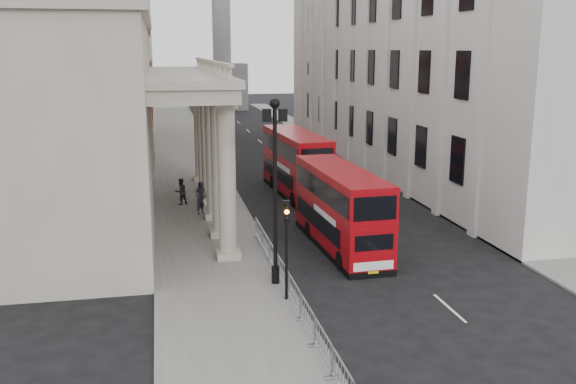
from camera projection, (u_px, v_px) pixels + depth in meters
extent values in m
plane|color=black|center=(309.00, 320.00, 25.39)|extent=(260.00, 260.00, 0.00)
cube|color=slate|center=(191.00, 177.00, 53.49)|extent=(6.00, 140.00, 0.12)
cube|color=slate|center=(379.00, 170.00, 56.69)|extent=(3.00, 140.00, 0.12)
cube|color=slate|center=(226.00, 175.00, 54.06)|extent=(0.20, 140.00, 0.14)
cube|color=#9F9785|center=(75.00, 124.00, 39.26)|extent=(9.00, 28.00, 12.00)
cube|color=maroon|center=(106.00, 44.00, 66.86)|extent=(9.00, 32.00, 22.00)
cube|color=#9F9785|center=(122.00, 52.00, 97.69)|extent=(9.00, 30.00, 20.00)
cube|color=#BBB8AF|center=(403.00, 25.00, 56.37)|extent=(8.00, 55.00, 25.00)
cube|color=#60605E|center=(223.00, 86.00, 113.67)|extent=(8.00, 8.00, 8.00)
cylinder|color=black|center=(275.00, 274.00, 28.99)|extent=(0.36, 0.36, 0.80)
cylinder|color=black|center=(275.00, 197.00, 28.20)|extent=(0.18, 0.18, 8.00)
sphere|color=black|center=(275.00, 103.00, 27.31)|extent=(0.44, 0.44, 0.44)
cube|color=black|center=(283.00, 115.00, 27.49)|extent=(0.35, 0.35, 0.55)
cube|color=black|center=(267.00, 115.00, 27.35)|extent=(0.35, 0.35, 0.55)
cylinder|color=black|center=(234.00, 196.00, 44.29)|extent=(0.36, 0.36, 0.80)
cylinder|color=black|center=(233.00, 145.00, 43.51)|extent=(0.18, 0.18, 8.00)
sphere|color=black|center=(232.00, 84.00, 42.61)|extent=(0.44, 0.44, 0.44)
cube|color=black|center=(237.00, 91.00, 42.79)|extent=(0.35, 0.35, 0.55)
cube|color=black|center=(227.00, 91.00, 42.65)|extent=(0.35, 0.35, 0.55)
cylinder|color=black|center=(214.00, 159.00, 59.59)|extent=(0.36, 0.36, 0.80)
cylinder|color=black|center=(213.00, 120.00, 58.81)|extent=(0.18, 0.18, 8.00)
sphere|color=black|center=(211.00, 75.00, 57.91)|extent=(0.44, 0.44, 0.44)
cube|color=black|center=(215.00, 80.00, 58.09)|extent=(0.35, 0.35, 0.55)
cube|color=black|center=(208.00, 80.00, 57.96)|extent=(0.35, 0.35, 0.55)
cylinder|color=black|center=(286.00, 261.00, 26.81)|extent=(0.12, 0.12, 3.40)
cube|color=black|center=(286.00, 211.00, 26.34)|extent=(0.28, 0.22, 0.90)
sphere|color=black|center=(287.00, 205.00, 26.15)|extent=(0.18, 0.18, 0.18)
sphere|color=orange|center=(287.00, 212.00, 26.22)|extent=(0.18, 0.18, 0.18)
sphere|color=black|center=(287.00, 219.00, 26.28)|extent=(0.18, 0.18, 0.18)
cube|color=gray|center=(343.00, 380.00, 19.44)|extent=(0.50, 2.30, 1.10)
cube|color=gray|center=(323.00, 346.00, 21.69)|extent=(0.50, 2.30, 1.10)
cube|color=gray|center=(308.00, 318.00, 23.94)|extent=(0.50, 2.30, 1.10)
cube|color=gray|center=(294.00, 295.00, 26.18)|extent=(0.50, 2.30, 1.10)
cube|color=gray|center=(283.00, 275.00, 28.43)|extent=(0.50, 2.30, 1.10)
cube|color=gray|center=(274.00, 259.00, 30.68)|extent=(0.50, 2.30, 1.10)
cube|color=gray|center=(266.00, 244.00, 32.93)|extent=(0.50, 2.30, 1.10)
cube|color=gray|center=(259.00, 232.00, 35.17)|extent=(0.50, 2.30, 1.10)
cube|color=#9D070D|center=(340.00, 225.00, 34.39)|extent=(2.76, 10.00, 1.89)
cube|color=#9D070D|center=(341.00, 189.00, 33.96)|extent=(2.76, 10.00, 1.65)
cube|color=#9D070D|center=(341.00, 172.00, 33.75)|extent=(2.80, 10.04, 0.24)
cube|color=black|center=(340.00, 244.00, 34.63)|extent=(2.77, 10.00, 0.33)
cube|color=black|center=(340.00, 220.00, 34.34)|extent=(2.74, 8.12, 0.94)
cube|color=black|center=(341.00, 187.00, 33.94)|extent=(2.79, 9.44, 1.04)
cube|color=white|center=(373.00, 266.00, 29.84)|extent=(1.98, 0.14, 0.42)
cube|color=yellow|center=(373.00, 272.00, 29.90)|extent=(0.52, 0.06, 0.12)
cylinder|color=black|center=(341.00, 260.00, 31.05)|extent=(0.34, 0.96, 0.94)
cylinder|color=black|center=(383.00, 257.00, 31.54)|extent=(0.34, 0.96, 0.94)
cylinder|color=black|center=(309.00, 229.00, 36.51)|extent=(0.34, 0.96, 0.94)
cylinder|color=black|center=(345.00, 226.00, 37.00)|extent=(0.34, 0.96, 0.94)
cube|color=#9D070D|center=(296.00, 176.00, 47.08)|extent=(3.11, 10.68, 2.01)
cube|color=#9D070D|center=(296.00, 148.00, 46.63)|extent=(3.11, 10.68, 1.76)
cube|color=#9D070D|center=(296.00, 134.00, 46.41)|extent=(3.15, 10.72, 0.25)
cube|color=black|center=(296.00, 192.00, 47.34)|extent=(3.13, 10.68, 0.35)
cube|color=black|center=(296.00, 173.00, 47.03)|extent=(3.05, 8.67, 1.00)
cube|color=black|center=(296.00, 147.00, 46.60)|extent=(3.13, 10.08, 1.11)
cube|color=white|center=(317.00, 201.00, 42.26)|extent=(2.11, 0.18, 0.45)
cube|color=yellow|center=(317.00, 206.00, 42.33)|extent=(0.55, 0.07, 0.13)
cylinder|color=black|center=(294.00, 199.00, 43.52)|extent=(0.38, 1.02, 1.00)
cylinder|color=black|center=(326.00, 197.00, 44.09)|extent=(0.38, 1.02, 1.00)
cylinder|color=black|center=(273.00, 182.00, 49.31)|extent=(0.38, 1.02, 1.00)
cylinder|color=black|center=(301.00, 180.00, 49.87)|extent=(0.38, 1.02, 1.00)
imported|color=#222227|center=(201.00, 201.00, 41.02)|extent=(0.73, 0.66, 1.68)
imported|color=#2A2321|center=(181.00, 192.00, 43.50)|extent=(1.11, 1.04, 1.81)
imported|color=black|center=(201.00, 193.00, 43.59)|extent=(0.91, 0.79, 1.58)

